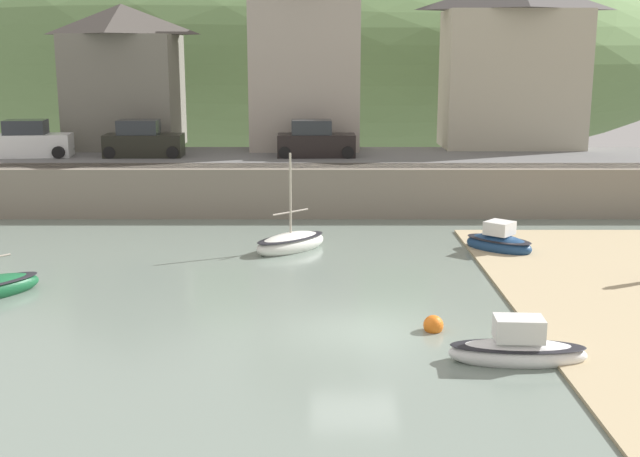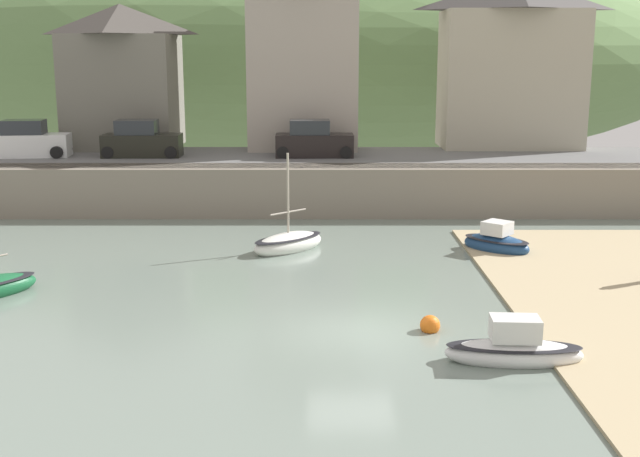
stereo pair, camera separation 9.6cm
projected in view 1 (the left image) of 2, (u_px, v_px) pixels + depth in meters
name	position (u px, v px, depth m)	size (l,w,h in m)	color
quay_seawall	(339.00, 186.00, 39.50)	(48.00, 9.40, 2.40)	gray
hillside_backdrop	(270.00, 62.00, 75.11)	(80.00, 44.00, 20.00)	#61844D
waterfront_building_left	(123.00, 75.00, 45.89)	(6.41, 5.65, 8.14)	slate
waterfront_building_centre	(304.00, 47.00, 45.56)	(6.41, 6.01, 11.36)	#A2988B
waterfront_building_right	(512.00, 62.00, 45.77)	(8.19, 4.62, 9.63)	#A59F89
church_with_spire	(553.00, 10.00, 49.01)	(3.00, 3.00, 15.52)	tan
motorboat_with_cabin	(290.00, 243.00, 32.04)	(3.38, 3.28, 4.16)	white
sailboat_white_hull	(516.00, 350.00, 20.39)	(3.60, 1.34, 1.38)	white
dinghy_open_wooden	(498.00, 243.00, 31.84)	(3.03, 2.88, 1.44)	navy
parked_car_near_slipway	(29.00, 142.00, 42.21)	(4.26, 2.14, 1.95)	silver
parked_car_by_wall	(142.00, 142.00, 42.22)	(4.13, 1.82, 1.95)	black
parked_car_end_of_row	(314.00, 142.00, 42.23)	(4.13, 1.82, 1.95)	black
mooring_buoy	(432.00, 325.00, 22.73)	(0.58, 0.58, 0.58)	orange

